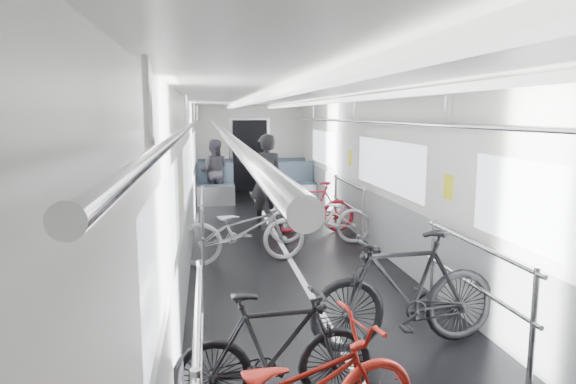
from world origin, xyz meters
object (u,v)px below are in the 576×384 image
at_px(bike_aisle, 284,205).
at_px(person_standing, 266,180).
at_px(bike_right_near, 406,290).
at_px(bike_right_far, 312,207).
at_px(bike_left_far, 243,230).
at_px(bike_left_mid, 275,350).
at_px(bike_right_mid, 320,217).
at_px(person_seated, 214,171).

distance_m(bike_aisle, person_standing, 0.60).
distance_m(bike_right_near, bike_right_far, 4.77).
distance_m(bike_left_far, bike_right_far, 2.26).
relative_size(bike_right_near, person_standing, 1.03).
bearing_deg(bike_left_mid, bike_right_mid, -19.87).
height_order(bike_right_mid, person_standing, person_standing).
relative_size(person_standing, person_seated, 1.15).
bearing_deg(person_standing, bike_right_mid, 112.91).
relative_size(bike_aisle, person_seated, 1.02).
bearing_deg(bike_left_mid, bike_left_far, -4.02).
height_order(bike_right_mid, bike_aisle, bike_right_mid).
xyz_separation_m(bike_left_far, person_seated, (-0.32, 5.22, 0.29)).
height_order(bike_right_far, person_seated, person_seated).
xyz_separation_m(bike_left_far, bike_right_mid, (1.36, 0.94, -0.04)).
relative_size(bike_left_mid, bike_right_mid, 0.86).
relative_size(bike_left_far, person_seated, 1.20).
bearing_deg(bike_left_far, bike_right_mid, -62.46).
distance_m(bike_left_mid, person_seated, 9.04).
distance_m(bike_right_mid, bike_aisle, 1.44).
bearing_deg(bike_aisle, bike_right_far, -37.92).
bearing_deg(person_seated, bike_left_far, 103.42).
height_order(bike_left_far, bike_aisle, bike_left_far).
height_order(bike_right_mid, person_seated, person_seated).
bearing_deg(person_standing, bike_right_near, 93.62).
height_order(person_standing, person_seated, person_standing).
height_order(bike_right_far, person_standing, person_standing).
xyz_separation_m(bike_left_mid, bike_right_far, (1.44, 5.58, 0.02)).
distance_m(bike_left_mid, bike_aisle, 6.22).
height_order(bike_right_near, person_seated, person_seated).
bearing_deg(bike_left_mid, bike_aisle, -12.79).
xyz_separation_m(bike_right_near, bike_right_far, (0.12, 4.77, -0.08)).
xyz_separation_m(bike_left_mid, person_seated, (-0.29, 9.03, 0.33)).
distance_m(bike_right_near, bike_aisle, 5.33).
relative_size(bike_left_mid, bike_left_far, 0.80).
xyz_separation_m(bike_right_near, bike_right_mid, (0.07, 3.94, -0.10)).
bearing_deg(bike_left_far, person_standing, -21.74).
bearing_deg(bike_right_near, bike_left_far, -160.44).
distance_m(bike_left_far, bike_right_mid, 1.66).
bearing_deg(bike_aisle, bike_right_near, -72.92).
xyz_separation_m(bike_left_mid, bike_right_near, (1.32, 0.82, 0.10)).
bearing_deg(bike_right_mid, person_standing, -146.25).
bearing_deg(bike_right_mid, bike_aisle, -156.66).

